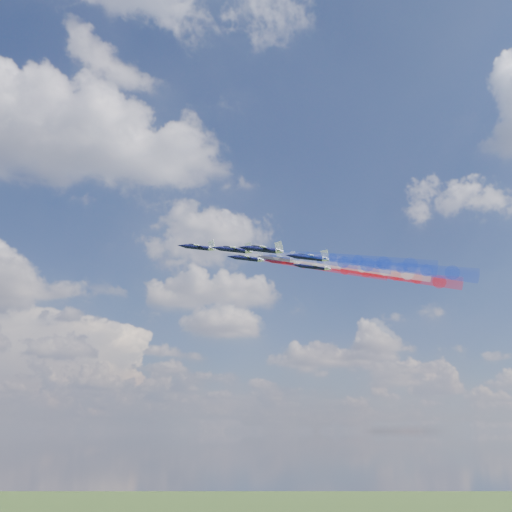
{
  "coord_description": "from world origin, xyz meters",
  "views": [
    {
      "loc": [
        -12.52,
        -152.21,
        101.79
      ],
      "look_at": [
        20.75,
        -9.18,
        147.77
      ],
      "focal_mm": 39.39,
      "sensor_mm": 36.0,
      "label": 1
    }
  ],
  "objects": [
    {
      "name": "jet_outer_right",
      "position": [
        32.19,
        4.07,
        150.72
      ],
      "size": [
        14.53,
        13.42,
        6.57
      ],
      "primitive_type": null,
      "rotation": [
        0.17,
        -0.18,
        1.14
      ],
      "color": "black"
    },
    {
      "name": "jet_inner_right",
      "position": [
        20.33,
        0.68,
        149.97
      ],
      "size": [
        14.53,
        13.42,
        6.57
      ],
      "primitive_type": null,
      "rotation": [
        0.17,
        -0.18,
        1.14
      ],
      "color": "black"
    },
    {
      "name": "trail_inner_right",
      "position": [
        40.91,
        -8.07,
        146.24
      ],
      "size": [
        33.78,
        17.88,
        10.22
      ],
      "primitive_type": null,
      "rotation": [
        0.17,
        -0.18,
        1.14
      ],
      "color": "red"
    },
    {
      "name": "trail_rear_right",
      "position": [
        58.17,
        -16.5,
        142.43
      ],
      "size": [
        33.78,
        17.88,
        10.22
      ],
      "primitive_type": null,
      "rotation": [
        0.17,
        -0.18,
        1.14
      ],
      "color": "red"
    },
    {
      "name": "jet_rear_right",
      "position": [
        37.59,
        -7.76,
        146.17
      ],
      "size": [
        14.53,
        13.42,
        6.57
      ],
      "primitive_type": null,
      "rotation": [
        0.17,
        -0.18,
        1.14
      ],
      "color": "black"
    },
    {
      "name": "jet_inner_left",
      "position": [
        13.15,
        -15.84,
        146.86
      ],
      "size": [
        14.53,
        13.42,
        6.57
      ],
      "primitive_type": null,
      "rotation": [
        0.17,
        -0.18,
        1.14
      ],
      "color": "black"
    },
    {
      "name": "trail_inner_left",
      "position": [
        33.73,
        -24.58,
        143.12
      ],
      "size": [
        33.78,
        17.88,
        10.22
      ],
      "primitive_type": null,
      "rotation": [
        0.17,
        -0.18,
        1.14
      ],
      "color": "blue"
    },
    {
      "name": "trail_lead",
      "position": [
        26.02,
        -11.4,
        147.46
      ],
      "size": [
        33.78,
        17.88,
        10.22
      ],
      "primitive_type": null,
      "rotation": [
        0.17,
        -0.18,
        1.14
      ],
      "color": "white"
    },
    {
      "name": "jet_rear_left",
      "position": [
        30.86,
        -24.43,
        143.4
      ],
      "size": [
        14.53,
        13.42,
        6.57
      ],
      "primitive_type": null,
      "rotation": [
        0.17,
        -0.18,
        1.14
      ],
      "color": "black"
    },
    {
      "name": "trail_rear_left",
      "position": [
        51.43,
        -33.17,
        139.67
      ],
      "size": [
        33.78,
        17.88,
        10.22
      ],
      "primitive_type": null,
      "rotation": [
        0.17,
        -0.18,
        1.14
      ],
      "color": "blue"
    },
    {
      "name": "trail_outer_left",
      "position": [
        38.46,
        -36.99,
        139.62
      ],
      "size": [
        33.78,
        17.88,
        10.22
      ],
      "primitive_type": null,
      "rotation": [
        0.17,
        -0.18,
        1.14
      ],
      "color": "blue"
    },
    {
      "name": "trail_outer_right",
      "position": [
        52.77,
        -4.68,
        146.99
      ],
      "size": [
        33.78,
        17.88,
        10.22
      ],
      "primitive_type": null,
      "rotation": [
        0.17,
        -0.18,
        1.14
      ],
      "color": "red"
    },
    {
      "name": "jet_center_third",
      "position": [
        26.62,
        -10.88,
        146.96
      ],
      "size": [
        14.53,
        13.42,
        6.57
      ],
      "primitive_type": null,
      "rotation": [
        0.17,
        -0.18,
        1.14
      ],
      "color": "black"
    },
    {
      "name": "jet_lead",
      "position": [
        5.44,
        -2.66,
        151.19
      ],
      "size": [
        14.53,
        13.42,
        6.57
      ],
      "primitive_type": null,
      "rotation": [
        0.17,
        -0.18,
        1.14
      ],
      "color": "black"
    },
    {
      "name": "trail_center_third",
      "position": [
        47.2,
        -19.62,
        143.22
      ],
      "size": [
        33.78,
        17.88,
        10.22
      ],
      "primitive_type": null,
      "rotation": [
        0.17,
        -0.18,
        1.14
      ],
      "color": "white"
    },
    {
      "name": "jet_outer_left",
      "position": [
        17.89,
        -28.25,
        143.36
      ],
      "size": [
        14.53,
        13.42,
        6.57
      ],
      "primitive_type": null,
      "rotation": [
        0.17,
        -0.18,
        1.14
      ],
      "color": "black"
    }
  ]
}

